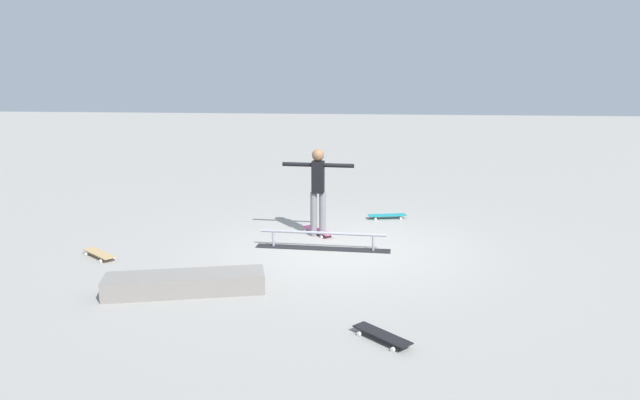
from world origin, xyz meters
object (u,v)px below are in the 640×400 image
at_px(grind_rail, 323,241).
at_px(skater_main, 318,186).
at_px(loose_skateboard_black, 382,335).
at_px(loose_skateboard_teal, 387,215).
at_px(loose_skateboard_natural, 99,254).
at_px(skateboard_main, 318,231).
at_px(skate_ledge, 185,283).

relative_size(grind_rail, skater_main, 1.44).
distance_m(loose_skateboard_black, loose_skateboard_teal, 5.84).
bearing_deg(loose_skateboard_natural, skateboard_main, -114.26).
height_order(skate_ledge, skater_main, skater_main).
relative_size(grind_rail, skateboard_main, 3.28).
distance_m(loose_skateboard_natural, loose_skateboard_teal, 5.80).
xyz_separation_m(skater_main, skateboard_main, (0.02, -0.12, -0.90)).
bearing_deg(skateboard_main, loose_skateboard_natural, -104.44).
bearing_deg(loose_skateboard_natural, loose_skateboard_teal, -108.53).
bearing_deg(grind_rail, loose_skateboard_natural, 16.14).
bearing_deg(skateboard_main, skate_ledge, -67.65).
xyz_separation_m(skater_main, loose_skateboard_natural, (3.56, 1.68, -0.90)).
relative_size(skater_main, loose_skateboard_black, 2.33).
xyz_separation_m(skate_ledge, loose_skateboard_natural, (1.95, -1.42, -0.07)).
bearing_deg(loose_skateboard_natural, grind_rail, -128.00).
bearing_deg(loose_skateboard_teal, loose_skateboard_black, -103.51).
height_order(loose_skateboard_black, loose_skateboard_teal, same).
bearing_deg(skate_ledge, loose_skateboard_black, 155.23).
distance_m(skater_main, loose_skateboard_teal, 2.16).
xyz_separation_m(skateboard_main, loose_skateboard_natural, (3.54, 1.79, 0.00)).
xyz_separation_m(skateboard_main, loose_skateboard_black, (-1.20, 4.51, 0.00)).
xyz_separation_m(skate_ledge, skateboard_main, (-1.60, -3.22, -0.07)).
xyz_separation_m(skater_main, loose_skateboard_black, (-1.19, 4.39, -0.90)).
bearing_deg(skate_ledge, skater_main, -117.47).
bearing_deg(skate_ledge, loose_skateboard_natural, -36.18).
relative_size(grind_rail, loose_skateboard_black, 3.35).
distance_m(grind_rail, loose_skateboard_teal, 2.55).
bearing_deg(grind_rail, skateboard_main, -76.17).
bearing_deg(grind_rail, loose_skateboard_black, 109.08).
bearing_deg(skater_main, loose_skateboard_teal, -128.45).
xyz_separation_m(grind_rail, skate_ledge, (1.77, 2.29, 0.01)).
bearing_deg(loose_skateboard_natural, skate_ledge, -177.24).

